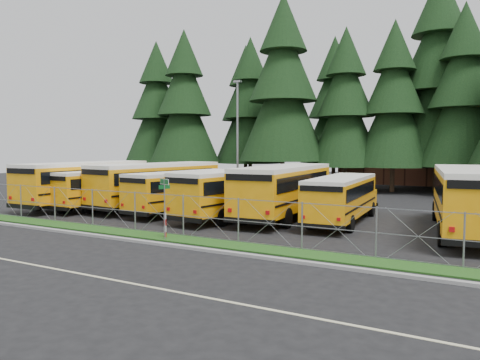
# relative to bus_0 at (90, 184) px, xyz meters

# --- Properties ---
(ground) EXTENTS (120.00, 120.00, 0.00)m
(ground) POSITION_rel_bus_0_xyz_m (13.69, -4.99, -1.58)
(ground) COLOR black
(ground) RESTS_ON ground
(curb) EXTENTS (50.00, 0.25, 0.12)m
(curb) POSITION_rel_bus_0_xyz_m (13.69, -8.09, -1.52)
(curb) COLOR gray
(curb) RESTS_ON ground
(grass_verge) EXTENTS (50.00, 1.40, 0.06)m
(grass_verge) POSITION_rel_bus_0_xyz_m (13.69, -6.69, -1.55)
(grass_verge) COLOR #164012
(grass_verge) RESTS_ON ground
(road_lane_line) EXTENTS (50.00, 0.12, 0.01)m
(road_lane_line) POSITION_rel_bus_0_xyz_m (13.69, -12.99, -1.58)
(road_lane_line) COLOR beige
(road_lane_line) RESTS_ON ground
(chainlink_fence) EXTENTS (44.00, 0.10, 2.00)m
(chainlink_fence) POSITION_rel_bus_0_xyz_m (13.69, -5.99, -0.58)
(chainlink_fence) COLOR gray
(chainlink_fence) RESTS_ON ground
(brick_building) EXTENTS (22.00, 10.00, 6.00)m
(brick_building) POSITION_rel_bus_0_xyz_m (19.69, 35.01, 1.42)
(brick_building) COLOR brown
(brick_building) RESTS_ON ground
(bus_0) EXTENTS (3.17, 12.16, 3.17)m
(bus_0) POSITION_rel_bus_0_xyz_m (0.00, 0.00, 0.00)
(bus_0) COLOR orange
(bus_0) RESTS_ON ground
(bus_1) EXTENTS (2.82, 10.24, 2.66)m
(bus_1) POSITION_rel_bus_0_xyz_m (2.11, 0.11, -0.25)
(bus_1) COLOR orange
(bus_1) RESTS_ON ground
(bus_2) EXTENTS (4.12, 12.17, 3.13)m
(bus_2) POSITION_rel_bus_0_xyz_m (5.15, 1.69, -0.02)
(bus_2) COLOR orange
(bus_2) RESTS_ON ground
(bus_3) EXTENTS (3.58, 10.46, 2.69)m
(bus_3) POSITION_rel_bus_0_xyz_m (8.19, 0.76, -0.24)
(bus_3) COLOR orange
(bus_3) RESTS_ON ground
(bus_4) EXTENTS (3.86, 11.17, 2.87)m
(bus_4) POSITION_rel_bus_0_xyz_m (12.04, 0.55, -0.15)
(bus_4) COLOR orange
(bus_4) RESTS_ON ground
(bus_5) EXTENTS (3.64, 12.11, 3.13)m
(bus_5) POSITION_rel_bus_0_xyz_m (14.55, 1.83, -0.02)
(bus_5) COLOR orange
(bus_5) RESTS_ON ground
(bus_6) EXTENTS (3.08, 10.08, 2.61)m
(bus_6) POSITION_rel_bus_0_xyz_m (18.04, 1.68, -0.28)
(bus_6) COLOR orange
(bus_6) RESTS_ON ground
(bus_east) EXTENTS (4.74, 12.61, 3.23)m
(bus_east) POSITION_rel_bus_0_xyz_m (24.35, 1.30, 0.03)
(bus_east) COLOR orange
(bus_east) RESTS_ON ground
(street_sign) EXTENTS (0.77, 0.51, 2.81)m
(street_sign) POSITION_rel_bus_0_xyz_m (12.52, -7.15, 0.45)
(street_sign) COLOR gray
(street_sign) RESTS_ON ground
(striped_bollard) EXTENTS (0.11, 0.11, 1.20)m
(striped_bollard) POSITION_rel_bus_0_xyz_m (12.22, -6.76, -0.98)
(striped_bollard) COLOR #B20C0C
(striped_bollard) RESTS_ON ground
(light_standard) EXTENTS (0.70, 0.35, 10.14)m
(light_standard) POSITION_rel_bus_0_xyz_m (4.97, 12.65, 3.92)
(light_standard) COLOR gray
(light_standard) RESTS_ON ground
(conifer_0) EXTENTS (7.55, 7.55, 16.70)m
(conifer_0) POSITION_rel_bus_0_xyz_m (-10.21, 19.91, 6.77)
(conifer_0) COLOR black
(conifer_0) RESTS_ON ground
(conifer_1) EXTENTS (7.78, 7.78, 17.20)m
(conifer_1) POSITION_rel_bus_0_xyz_m (-5.28, 18.69, 7.01)
(conifer_1) COLOR black
(conifer_1) RESTS_ON ground
(conifer_2) EXTENTS (7.48, 7.48, 16.55)m
(conifer_2) POSITION_rel_bus_0_xyz_m (0.69, 22.99, 6.69)
(conifer_2) COLOR black
(conifer_2) RESTS_ON ground
(conifer_3) EXTENTS (8.82, 8.82, 19.50)m
(conifer_3) POSITION_rel_bus_0_xyz_m (6.31, 19.45, 8.17)
(conifer_3) COLOR black
(conifer_3) RESTS_ON ground
(conifer_4) EXTENTS (7.19, 7.19, 15.90)m
(conifer_4) POSITION_rel_bus_0_xyz_m (12.12, 21.31, 6.37)
(conifer_4) COLOR black
(conifer_4) RESTS_ON ground
(conifer_5) EXTENTS (7.31, 7.31, 16.16)m
(conifer_5) POSITION_rel_bus_0_xyz_m (16.58, 21.94, 6.50)
(conifer_5) COLOR black
(conifer_5) RESTS_ON ground
(conifer_6) EXTENTS (7.69, 7.69, 17.00)m
(conifer_6) POSITION_rel_bus_0_xyz_m (22.45, 22.28, 6.92)
(conifer_6) COLOR black
(conifer_6) RESTS_ON ground
(conifer_10) EXTENTS (7.45, 7.45, 16.47)m
(conifer_10) POSITION_rel_bus_0_xyz_m (-1.58, 26.04, 6.65)
(conifer_10) COLOR black
(conifer_10) RESTS_ON ground
(conifer_11) EXTENTS (7.58, 7.58, 16.77)m
(conifer_11) POSITION_rel_bus_0_xyz_m (8.77, 28.13, 6.80)
(conifer_11) COLOR black
(conifer_11) RESTS_ON ground
(conifer_12) EXTENTS (9.59, 9.59, 21.21)m
(conifer_12) POSITION_rel_bus_0_xyz_m (19.99, 25.31, 9.02)
(conifer_12) COLOR black
(conifer_12) RESTS_ON ground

